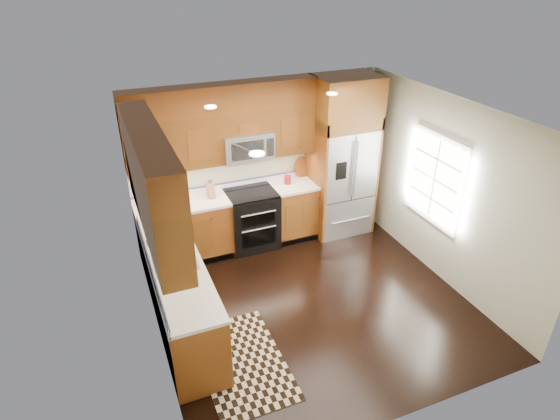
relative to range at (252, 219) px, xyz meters
name	(u,v)px	position (x,y,z in m)	size (l,w,h in m)	color
ground	(311,301)	(0.25, -1.67, -0.47)	(4.00, 4.00, 0.00)	black
wall_back	(258,161)	(0.25, 0.33, 0.83)	(4.00, 0.02, 2.60)	#AFB5A3
wall_left	(148,253)	(-1.75, -1.67, 0.83)	(0.02, 4.00, 2.60)	#AFB5A3
wall_right	(445,191)	(2.25, -1.67, 0.83)	(0.02, 4.00, 2.60)	#AFB5A3
window	(435,179)	(2.23, -1.47, 0.93)	(0.04, 1.10, 1.30)	white
base_cabinets	(203,259)	(-0.98, -0.77, -0.02)	(2.85, 3.00, 0.90)	#92471C
countertop	(209,224)	(-0.84, -0.65, 0.45)	(2.86, 3.01, 0.04)	white
upper_cabinets	(196,146)	(-0.90, -0.58, 1.56)	(2.85, 3.00, 1.15)	brown
range	(252,219)	(0.00, 0.00, 0.00)	(0.76, 0.67, 0.95)	black
microwave	(247,146)	(0.00, 0.13, 1.19)	(0.76, 0.40, 0.42)	#B2B2B7
refrigerator	(342,157)	(1.55, -0.04, 0.83)	(0.98, 0.75, 2.60)	#B2B2B7
sink_faucet	(172,260)	(-1.48, -1.44, 0.52)	(0.54, 0.44, 0.37)	#B2B2B7
rug	(243,362)	(-0.95, -2.35, -0.46)	(0.91, 1.52, 0.01)	black
knife_block	(210,190)	(-0.61, 0.09, 0.59)	(0.11, 0.15, 0.28)	#A3714F
utensil_crock	(288,178)	(0.65, 0.08, 0.57)	(0.13, 0.13, 0.30)	maroon
cutting_board	(303,175)	(1.00, 0.27, 0.48)	(0.34, 0.34, 0.02)	brown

